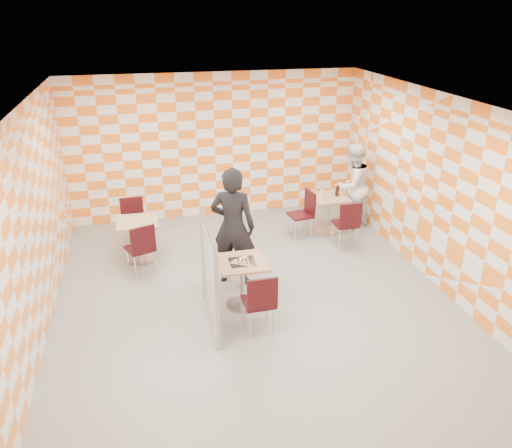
{
  "coord_description": "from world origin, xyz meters",
  "views": [
    {
      "loc": [
        -1.48,
        -6.53,
        4.2
      ],
      "look_at": [
        0.1,
        0.2,
        1.15
      ],
      "focal_mm": 35.0,
      "sensor_mm": 36.0,
      "label": 1
    }
  ],
  "objects": [
    {
      "name": "chair_empty_near",
      "position": [
        -1.64,
        1.11,
        0.54
      ],
      "size": [
        0.54,
        0.55,
        0.92
      ],
      "color": "black",
      "rests_on": "ground"
    },
    {
      "name": "second_table",
      "position": [
        2.0,
        2.06,
        0.51
      ],
      "size": [
        0.7,
        0.7,
        0.75
      ],
      "color": "tan",
      "rests_on": "ground"
    },
    {
      "name": "main_table",
      "position": [
        -0.2,
        -0.19,
        0.51
      ],
      "size": [
        0.7,
        0.7,
        0.75
      ],
      "color": "tan",
      "rests_on": "ground"
    },
    {
      "name": "empty_table",
      "position": [
        -1.68,
        1.69,
        0.51
      ],
      "size": [
        0.7,
        0.7,
        0.75
      ],
      "color": "tan",
      "rests_on": "ground"
    },
    {
      "name": "man_white",
      "position": [
        2.55,
        2.21,
        0.87
      ],
      "size": [
        1.03,
        0.93,
        1.75
      ],
      "primitive_type": "imported",
      "rotation": [
        0.0,
        0.0,
        3.52
      ],
      "color": "white",
      "rests_on": "ground"
    },
    {
      "name": "chair_second_side",
      "position": [
        1.49,
        1.97,
        0.54
      ],
      "size": [
        0.48,
        0.47,
        0.92
      ],
      "color": "black",
      "rests_on": "ground"
    },
    {
      "name": "pizza_on_foil",
      "position": [
        -0.2,
        -0.21,
        0.77
      ],
      "size": [
        0.4,
        0.4,
        0.04
      ],
      "color": "silver",
      "rests_on": "main_table"
    },
    {
      "name": "chair_second_front",
      "position": [
        2.09,
        1.28,
        0.54
      ],
      "size": [
        0.43,
        0.44,
        0.92
      ],
      "color": "black",
      "rests_on": "ground"
    },
    {
      "name": "man_dark",
      "position": [
        -0.19,
        0.56,
        0.98
      ],
      "size": [
        0.84,
        0.71,
        1.95
      ],
      "primitive_type": "imported",
      "rotation": [
        0.0,
        0.0,
        2.73
      ],
      "color": "black",
      "rests_on": "ground"
    },
    {
      "name": "soda_bottle",
      "position": [
        2.17,
        2.05,
        0.85
      ],
      "size": [
        0.07,
        0.07,
        0.23
      ],
      "color": "black",
      "rests_on": "second_table"
    },
    {
      "name": "chair_main_front",
      "position": [
        -0.11,
        -0.95,
        0.54
      ],
      "size": [
        0.43,
        0.44,
        0.92
      ],
      "color": "black",
      "rests_on": "ground"
    },
    {
      "name": "sport_bottle",
      "position": [
        1.88,
        2.1,
        0.84
      ],
      "size": [
        0.06,
        0.06,
        0.2
      ],
      "color": "white",
      "rests_on": "second_table"
    },
    {
      "name": "partition",
      "position": [
        -0.73,
        -0.52,
        0.79
      ],
      "size": [
        0.08,
        1.38,
        1.55
      ],
      "color": "white",
      "rests_on": "ground"
    },
    {
      "name": "room_shell",
      "position": [
        0.0,
        0.54,
        1.5
      ],
      "size": [
        7.0,
        7.0,
        7.0
      ],
      "color": "gray",
      "rests_on": "ground"
    },
    {
      "name": "chair_empty_far",
      "position": [
        -1.76,
        2.31,
        0.54
      ],
      "size": [
        0.43,
        0.44,
        0.92
      ],
      "color": "black",
      "rests_on": "ground"
    }
  ]
}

